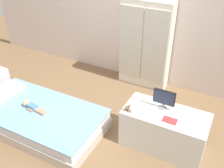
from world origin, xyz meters
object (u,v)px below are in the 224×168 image
wardrobe (145,45)px  book_red (170,120)px  tv_monitor (164,98)px  doll (30,105)px  rocking_horse_toy (128,107)px  tv_stand (164,130)px  bed (39,118)px

wardrobe → book_red: (0.85, -1.38, -0.21)m
tv_monitor → book_red: 0.28m
doll → tv_monitor: bearing=18.0°
tv_monitor → doll: bearing=-162.0°
doll → rocking_horse_toy: bearing=12.1°
tv_monitor → rocking_horse_toy: (-0.34, -0.25, -0.09)m
wardrobe → tv_monitor: wardrobe is taller
doll → wardrobe: (0.94, 1.72, 0.40)m
tv_stand → tv_monitor: 0.41m
tv_stand → bed: bearing=-164.6°
doll → book_red: bearing=10.7°
wardrobe → tv_stand: size_ratio=1.45×
tv_monitor → book_red: (0.14, -0.20, -0.13)m
wardrobe → rocking_horse_toy: wardrobe is taller
bed → rocking_horse_toy: bearing=12.9°
tv_stand → book_red: bearing=-56.0°
bed → wardrobe: 1.99m
bed → wardrobe: size_ratio=1.22×
tv_stand → book_red: 0.29m
bed → doll: 0.21m
tv_stand → tv_monitor: (-0.07, 0.08, 0.40)m
wardrobe → tv_stand: (0.78, -1.26, -0.47)m
wardrobe → tv_stand: 1.56m
bed → book_red: bearing=11.1°
book_red → rocking_horse_toy: bearing=-173.2°
wardrobe → book_red: wardrobe is taller
doll → tv_stand: bearing=14.7°
rocking_horse_toy → doll: bearing=-167.9°
tv_monitor → rocking_horse_toy: tv_monitor is taller
bed → tv_stand: bearing=15.4°
tv_monitor → rocking_horse_toy: 0.44m
bed → doll: (-0.11, -0.01, 0.18)m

